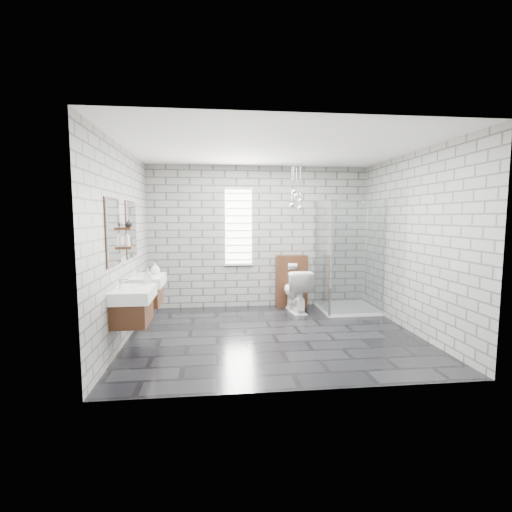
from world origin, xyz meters
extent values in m
cube|color=black|center=(0.00, 0.00, -0.01)|extent=(4.20, 3.60, 0.02)
cube|color=white|center=(0.00, 0.00, 2.71)|extent=(4.20, 3.60, 0.02)
cube|color=gray|center=(0.00, 1.81, 1.35)|extent=(4.20, 0.02, 2.70)
cube|color=gray|center=(0.00, -1.81, 1.35)|extent=(4.20, 0.02, 2.70)
cube|color=gray|center=(-2.11, 0.00, 1.35)|extent=(0.02, 3.60, 2.70)
cube|color=gray|center=(2.11, 0.00, 1.35)|extent=(0.02, 3.60, 2.70)
cube|color=#462715|center=(-1.89, -0.59, 0.55)|extent=(0.42, 0.62, 0.30)
cube|color=silver|center=(-1.69, -0.59, 0.58)|extent=(0.02, 0.35, 0.01)
cube|color=white|center=(-1.87, -0.59, 0.77)|extent=(0.47, 0.70, 0.15)
cylinder|color=silver|center=(-2.02, -0.59, 0.91)|extent=(0.04, 0.04, 0.12)
cylinder|color=silver|center=(-1.97, -0.59, 0.96)|extent=(0.10, 0.02, 0.02)
cube|color=white|center=(-2.08, -0.59, 1.55)|extent=(0.03, 0.55, 0.80)
cube|color=#462715|center=(-2.09, -0.59, 1.55)|extent=(0.01, 0.59, 0.84)
cube|color=#462715|center=(-1.89, 0.40, 0.55)|extent=(0.42, 0.62, 0.30)
cube|color=silver|center=(-1.69, 0.40, 0.58)|extent=(0.02, 0.35, 0.01)
cube|color=white|center=(-1.87, 0.40, 0.77)|extent=(0.47, 0.70, 0.15)
cylinder|color=silver|center=(-2.02, 0.40, 0.91)|extent=(0.04, 0.04, 0.12)
cylinder|color=silver|center=(-1.97, 0.40, 0.96)|extent=(0.10, 0.02, 0.02)
cube|color=white|center=(-2.08, 0.40, 1.55)|extent=(0.03, 0.55, 0.80)
cube|color=#462715|center=(-2.09, 0.40, 1.55)|extent=(0.01, 0.59, 0.84)
cube|color=#462715|center=(-2.03, -0.05, 1.32)|extent=(0.14, 0.30, 0.03)
cube|color=#462715|center=(-2.03, -0.05, 1.58)|extent=(0.14, 0.30, 0.03)
cube|color=white|center=(-0.40, 1.79, 1.55)|extent=(0.50, 0.02, 1.40)
cube|color=silver|center=(-0.40, 1.77, 2.27)|extent=(0.56, 0.04, 0.04)
cube|color=silver|center=(-0.40, 1.77, 0.83)|extent=(0.56, 0.04, 0.04)
cube|color=silver|center=(-0.40, 1.77, 0.92)|extent=(0.48, 0.01, 0.02)
cube|color=silver|center=(-0.40, 1.77, 1.06)|extent=(0.48, 0.01, 0.02)
cube|color=silver|center=(-0.40, 1.77, 1.20)|extent=(0.48, 0.01, 0.02)
cube|color=silver|center=(-0.40, 1.77, 1.34)|extent=(0.48, 0.01, 0.02)
cube|color=silver|center=(-0.40, 1.77, 1.48)|extent=(0.48, 0.01, 0.02)
cube|color=silver|center=(-0.40, 1.77, 1.62)|extent=(0.48, 0.01, 0.02)
cube|color=silver|center=(-0.40, 1.77, 1.76)|extent=(0.48, 0.01, 0.02)
cube|color=silver|center=(-0.40, 1.77, 1.90)|extent=(0.48, 0.01, 0.02)
cube|color=silver|center=(-0.40, 1.77, 2.04)|extent=(0.48, 0.01, 0.03)
cube|color=silver|center=(-0.40, 1.77, 2.18)|extent=(0.48, 0.01, 0.03)
cube|color=#462715|center=(0.62, 1.70, 0.50)|extent=(0.60, 0.20, 1.00)
cube|color=silver|center=(0.62, 1.60, 0.80)|extent=(0.18, 0.01, 0.12)
cube|color=white|center=(1.60, 1.30, 0.03)|extent=(1.00, 1.00, 0.06)
cube|color=silver|center=(1.60, 0.81, 1.03)|extent=(1.00, 0.01, 2.00)
cube|color=silver|center=(1.11, 1.30, 1.03)|extent=(0.01, 1.00, 2.00)
cube|color=silver|center=(1.11, 0.81, 1.03)|extent=(0.03, 0.03, 2.00)
cube|color=silver|center=(2.08, 0.81, 1.03)|extent=(0.03, 0.03, 2.00)
cylinder|color=silver|center=(2.04, 1.50, 1.10)|extent=(0.02, 0.02, 1.80)
cylinder|color=silver|center=(1.96, 1.50, 2.02)|extent=(0.14, 0.14, 0.02)
sphere|color=silver|center=(0.56, 1.30, 2.19)|extent=(0.09, 0.09, 0.09)
cylinder|color=silver|center=(0.56, 1.30, 2.47)|extent=(0.01, 0.01, 0.47)
sphere|color=silver|center=(0.69, 1.35, 1.91)|extent=(0.09, 0.09, 0.09)
cylinder|color=silver|center=(0.69, 1.35, 2.33)|extent=(0.01, 0.01, 0.75)
sphere|color=silver|center=(0.64, 1.44, 2.13)|extent=(0.09, 0.09, 0.09)
cylinder|color=silver|center=(0.64, 1.44, 2.44)|extent=(0.01, 0.01, 0.52)
sphere|color=silver|center=(0.55, 1.39, 1.96)|extent=(0.09, 0.09, 0.09)
cylinder|color=silver|center=(0.55, 1.39, 2.35)|extent=(0.01, 0.01, 0.70)
sphere|color=silver|center=(0.70, 1.39, 2.04)|extent=(0.09, 0.09, 0.09)
cylinder|color=silver|center=(0.70, 1.39, 2.39)|extent=(0.01, 0.01, 0.62)
imported|color=white|center=(0.62, 1.30, 0.39)|extent=(0.50, 0.80, 0.78)
imported|color=#B2B2B2|center=(-1.74, -0.26, 0.95)|extent=(0.11, 0.11, 0.20)
imported|color=#B2B2B2|center=(-1.78, 0.57, 0.94)|extent=(0.18, 0.18, 0.18)
imported|color=#B2B2B2|center=(-2.02, -0.15, 1.44)|extent=(0.08, 0.08, 0.21)
imported|color=#B2B2B2|center=(-2.02, -0.03, 1.65)|extent=(0.13, 0.13, 0.11)
camera|label=1|loc=(-0.85, -5.28, 1.73)|focal=26.00mm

